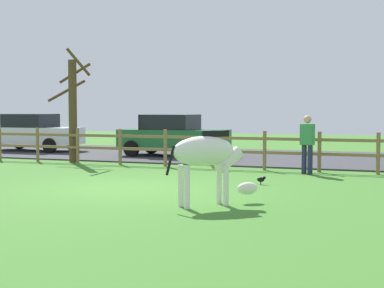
# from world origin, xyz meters

# --- Properties ---
(ground_plane) EXTENTS (60.00, 60.00, 0.00)m
(ground_plane) POSITION_xyz_m (0.00, 0.00, 0.00)
(ground_plane) COLOR #3D7528
(parking_asphalt) EXTENTS (28.00, 7.40, 0.05)m
(parking_asphalt) POSITION_xyz_m (0.00, 9.30, 0.03)
(parking_asphalt) COLOR #38383D
(parking_asphalt) RESTS_ON ground_plane
(paddock_fence) EXTENTS (21.03, 0.11, 1.17)m
(paddock_fence) POSITION_xyz_m (-0.54, 5.00, 0.66)
(paddock_fence) COLOR olive
(paddock_fence) RESTS_ON ground_plane
(bare_tree) EXTENTS (1.59, 1.58, 3.83)m
(bare_tree) POSITION_xyz_m (-4.86, 5.19, 1.88)
(bare_tree) COLOR #513A23
(bare_tree) RESTS_ON ground_plane
(zebra) EXTENTS (1.49, 1.52, 1.41)m
(zebra) POSITION_xyz_m (2.45, -1.66, 0.93)
(zebra) COLOR white
(zebra) RESTS_ON ground_plane
(crow_on_grass) EXTENTS (0.21, 0.10, 0.20)m
(crow_on_grass) POSITION_xyz_m (2.61, 1.72, 0.13)
(crow_on_grass) COLOR black
(crow_on_grass) RESTS_ON ground_plane
(parked_car_white) EXTENTS (4.03, 1.95, 1.56)m
(parked_car_white) POSITION_xyz_m (-9.09, 8.72, 0.84)
(parked_car_white) COLOR white
(parked_car_white) RESTS_ON parking_asphalt
(parked_car_green) EXTENTS (4.02, 1.93, 1.56)m
(parked_car_green) POSITION_xyz_m (-2.47, 8.29, 0.84)
(parked_car_green) COLOR #236B38
(parked_car_green) RESTS_ON parking_asphalt
(visitor_near_fence) EXTENTS (0.40, 0.31, 1.64)m
(visitor_near_fence) POSITION_xyz_m (3.24, 4.39, 0.91)
(visitor_near_fence) COLOR #232847
(visitor_near_fence) RESTS_ON ground_plane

